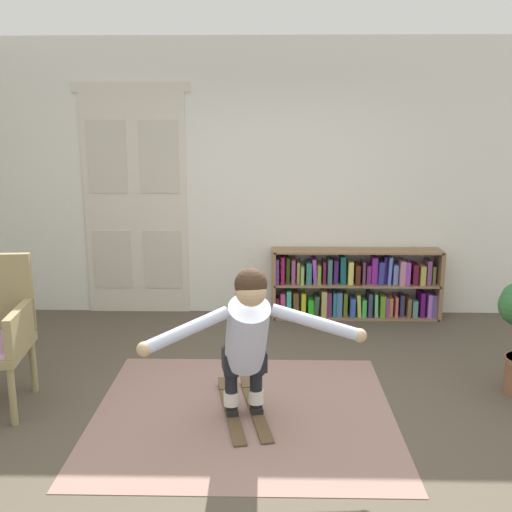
# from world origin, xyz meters

# --- Properties ---
(ground_plane) EXTENTS (7.20, 7.20, 0.00)m
(ground_plane) POSITION_xyz_m (0.00, 0.00, 0.00)
(ground_plane) COLOR #4E4539
(back_wall) EXTENTS (6.00, 0.10, 2.90)m
(back_wall) POSITION_xyz_m (0.00, 2.60, 1.45)
(back_wall) COLOR silver
(back_wall) RESTS_ON ground
(double_door) EXTENTS (1.22, 0.05, 2.45)m
(double_door) POSITION_xyz_m (-1.40, 2.54, 1.23)
(double_door) COLOR beige
(double_door) RESTS_ON ground
(rug) EXTENTS (2.15, 1.96, 0.01)m
(rug) POSITION_xyz_m (-0.16, 0.19, 0.00)
(rug) COLOR gray
(rug) RESTS_ON ground
(bookshelf) EXTENTS (1.79, 0.30, 0.74)m
(bookshelf) POSITION_xyz_m (0.94, 2.39, 0.34)
(bookshelf) COLOR #856649
(bookshelf) RESTS_ON ground
(skis_pair) EXTENTS (0.45, 0.97, 0.07)m
(skis_pair) POSITION_xyz_m (-0.16, 0.23, 0.02)
(skis_pair) COLOR brown
(skis_pair) RESTS_ON rug
(person_skier) EXTENTS (1.43, 0.78, 1.08)m
(person_skier) POSITION_xyz_m (-0.12, 0.02, 0.67)
(person_skier) COLOR white
(person_skier) RESTS_ON skis_pair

